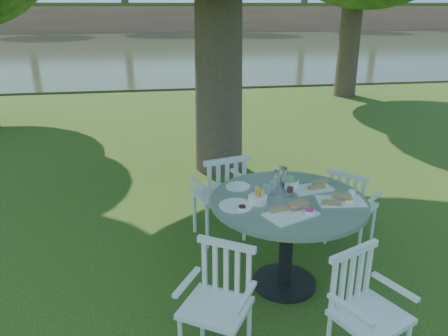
# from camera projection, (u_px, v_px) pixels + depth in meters

# --- Properties ---
(ground) EXTENTS (140.00, 140.00, 0.00)m
(ground) POSITION_uv_depth(u_px,v_px,m) (227.00, 254.00, 4.39)
(ground) COLOR #1E390B
(ground) RESTS_ON ground
(table) EXTENTS (1.30, 1.30, 0.84)m
(table) POSITION_uv_depth(u_px,v_px,m) (288.00, 218.00, 3.68)
(table) COLOR black
(table) RESTS_ON ground
(chair_ne) EXTENTS (0.57, 0.58, 0.83)m
(chair_ne) POSITION_uv_depth(u_px,v_px,m) (349.00, 203.00, 4.37)
(chair_ne) COLOR silver
(chair_ne) RESTS_ON ground
(chair_nw) EXTENTS (0.58, 0.56, 0.95)m
(chair_nw) POSITION_uv_depth(u_px,v_px,m) (223.00, 192.00, 4.46)
(chair_nw) COLOR silver
(chair_nw) RESTS_ON ground
(chair_sw) EXTENTS (0.57, 0.57, 0.84)m
(chair_sw) POSITION_uv_depth(u_px,v_px,m) (220.00, 293.00, 2.99)
(chair_sw) COLOR silver
(chair_sw) RESTS_ON ground
(chair_se) EXTENTS (0.56, 0.54, 0.86)m
(chair_se) POSITION_uv_depth(u_px,v_px,m) (361.00, 302.00, 2.89)
(chair_se) COLOR silver
(chair_se) RESTS_ON ground
(tableware) EXTENTS (1.19, 0.90, 0.22)m
(tableware) POSITION_uv_depth(u_px,v_px,m) (284.00, 193.00, 3.63)
(tableware) COLOR white
(tableware) RESTS_ON table
(river) EXTENTS (100.00, 28.00, 0.12)m
(river) POSITION_uv_depth(u_px,v_px,m) (161.00, 47.00, 25.64)
(river) COLOR #2D341E
(river) RESTS_ON ground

